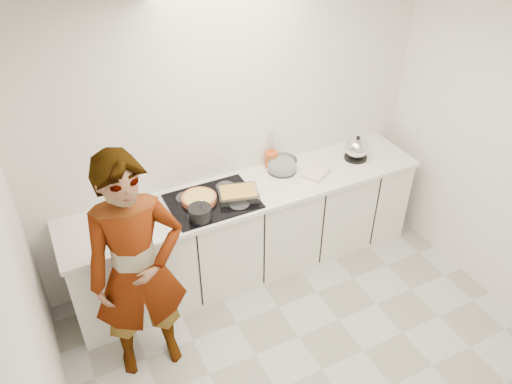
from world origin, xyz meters
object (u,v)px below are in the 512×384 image
hob (212,201)px  kettle (357,149)px  tart_dish (199,199)px  utensil_crock (271,159)px  baking_dish (238,193)px  saucepan (200,213)px  cook (138,271)px  mixing_bowl (282,166)px

hob → kettle: 1.47m
tart_dish → utensil_crock: size_ratio=2.06×
tart_dish → baking_dish: 0.33m
saucepan → kettle: kettle is taller
cook → tart_dish: bearing=44.6°
baking_dish → kettle: size_ratio=1.42×
saucepan → mixing_bowl: (0.92, 0.33, -0.01)m
tart_dish → cook: 0.90m
tart_dish → utensil_crock: 0.83m
baking_dish → tart_dish: bearing=164.0°
saucepan → kettle: size_ratio=0.88×
hob → cook: (-0.78, -0.55, 0.02)m
cook → saucepan: bearing=35.4°
hob → kettle: size_ratio=2.67×
saucepan → kettle: 1.66m
tart_dish → baking_dish: (0.31, -0.09, 0.01)m
tart_dish → kettle: size_ratio=1.11×
tart_dish → mixing_bowl: (0.85, 0.12, 0.02)m
baking_dish → kettle: kettle is taller
utensil_crock → cook: bearing=-150.8°
saucepan → utensil_crock: bearing=27.3°
tart_dish → mixing_bowl: bearing=7.8°
hob → mixing_bowl: bearing=11.9°
cook → mixing_bowl: bearing=28.5°
hob → cook: cook is taller
utensil_crock → kettle: bearing=-17.3°
kettle → mixing_bowl: bearing=170.5°
saucepan → baking_dish: bearing=17.9°
tart_dish → kettle: kettle is taller
mixing_bowl → utensil_crock: (-0.05, 0.12, 0.02)m
mixing_bowl → tart_dish: bearing=-172.2°
baking_dish → cook: size_ratio=0.20×
cook → kettle: bearing=18.3°
tart_dish → baking_dish: baking_dish is taller
saucepan → baking_dish: size_ratio=0.62×
baking_dish → kettle: 1.26m
mixing_bowl → cook: bearing=-155.2°
tart_dish → cook: bearing=-139.1°
tart_dish → utensil_crock: bearing=16.4°
saucepan → kettle: bearing=7.3°
mixing_bowl → kettle: bearing=-9.5°
baking_dish → cook: bearing=-153.3°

